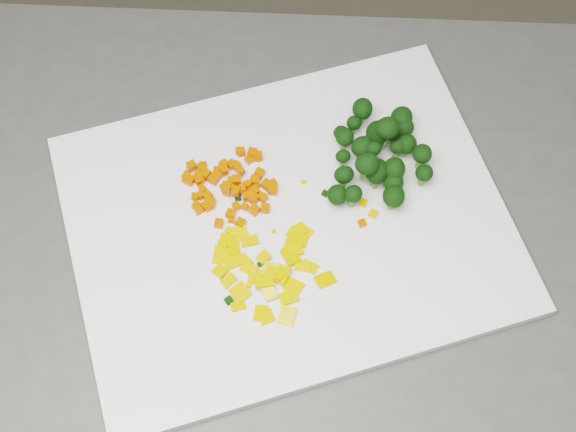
{
  "coord_description": "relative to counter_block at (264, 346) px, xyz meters",
  "views": [
    {
      "loc": [
        -0.16,
        -0.49,
        1.74
      ],
      "look_at": [
        -0.11,
        -0.07,
        0.92
      ],
      "focal_mm": 50.0,
      "sensor_mm": 36.0,
      "label": 1
    }
  ],
  "objects": [
    {
      "name": "carrot_cube_30",
      "position": [
        -0.01,
        0.07,
        0.47
      ],
      "size": [
        0.01,
        0.01,
        0.01
      ],
      "primitive_type": "cube",
      "rotation": [
        0.0,
        0.0,
        2.31
      ],
      "color": "#E24602",
      "rests_on": "carrot_pile"
    },
    {
      "name": "carrot_cube_59",
      "position": [
        -0.01,
        0.02,
        0.47
      ],
      "size": [
        0.01,
        0.01,
        0.01
      ],
      "primitive_type": "cube",
      "rotation": [
        0.0,
        0.0,
        0.94
      ],
      "color": "#E24602",
      "rests_on": "carrot_pile"
    },
    {
      "name": "pepper_chunk_1",
      "position": [
        -0.02,
        -0.02,
        0.47
      ],
      "size": [
        0.02,
        0.02,
        0.01
      ],
      "primitive_type": "cube",
      "rotation": [
        0.13,
        -0.07,
        0.27
      ],
      "color": "#F6AF0C",
      "rests_on": "pepper_pile"
    },
    {
      "name": "pepper_chunk_36",
      "position": [
        -0.01,
        -0.06,
        0.47
      ],
      "size": [
        0.02,
        0.02,
        0.01
      ],
      "primitive_type": "cube",
      "rotation": [
        -0.13,
        0.06,
        2.63
      ],
      "color": "#F6AF0C",
      "rests_on": "pepper_pile"
    },
    {
      "name": "pepper_chunk_15",
      "position": [
        0.01,
        -0.07,
        0.47
      ],
      "size": [
        0.02,
        0.02,
        0.01
      ],
      "primitive_type": "cube",
      "rotation": [
        0.02,
        0.03,
        1.28
      ],
      "color": "#F6AF0C",
      "rests_on": "pepper_pile"
    },
    {
      "name": "carrot_cube_14",
      "position": [
        -0.0,
        0.03,
        0.47
      ],
      "size": [
        0.01,
        0.01,
        0.01
      ],
      "primitive_type": "cube",
      "rotation": [
        0.0,
        0.0,
        0.02
      ],
      "color": "#E24602",
      "rests_on": "carrot_pile"
    },
    {
      "name": "pepper_chunk_9",
      "position": [
        -0.02,
        -0.09,
        0.47
      ],
      "size": [
        0.03,
        0.03,
        0.01
      ],
      "primitive_type": "cube",
      "rotation": [
        0.02,
        -0.11,
        0.53
      ],
      "color": "#F6AF0C",
      "rests_on": "pepper_pile"
    },
    {
      "name": "carrot_cube_56",
      "position": [
        0.01,
        0.08,
        0.47
      ],
      "size": [
        0.01,
        0.01,
        0.01
      ],
      "primitive_type": "cube",
      "rotation": [
        0.0,
        0.0,
        0.01
      ],
      "color": "#E24602",
      "rests_on": "carrot_pile"
    },
    {
      "name": "carrot_cube_28",
      "position": [
        -0.03,
        0.06,
        0.48
      ],
      "size": [
        0.01,
        0.01,
        0.01
      ],
      "primitive_type": "cube",
      "rotation": [
        0.0,
        0.0,
        0.08
      ],
      "color": "#E24602",
      "rests_on": "carrot_pile"
    },
    {
      "name": "broccoli_floret_8",
      "position": [
        0.13,
        0.03,
        0.5
      ],
      "size": [
        0.04,
        0.04,
        0.04
      ],
      "primitive_type": null,
      "color": "black",
      "rests_on": "broccoli_pile"
    },
    {
      "name": "carrot_cube_51",
      "position": [
        -0.03,
        0.04,
        0.48
      ],
      "size": [
        0.01,
        0.01,
        0.01
      ],
      "primitive_type": "cube",
      "rotation": [
        0.0,
        0.0,
        2.79
      ],
      "color": "#E24602",
      "rests_on": "carrot_pile"
    },
    {
      "name": "pepper_chunk_5",
      "position": [
        0.03,
        -0.08,
        0.47
      ],
      "size": [
        0.02,
        0.02,
        0.01
      ],
      "primitive_type": "cube",
      "rotation": [
        -0.13,
        -0.06,
        1.04
      ],
      "color": "#F6AF0C",
      "rests_on": "pepper_pile"
    },
    {
      "name": "carrot_cube_3",
      "position": [
        -0.03,
        0.08,
        0.47
      ],
      "size": [
        0.01,
        0.01,
        0.01
      ],
      "primitive_type": "cube",
      "rotation": [
        0.0,
        0.0,
        2.09
      ],
      "color": "#E24602",
      "rests_on": "carrot_pile"
    },
    {
      "name": "pepper_chunk_3",
      "position": [
        0.01,
        -0.05,
        0.47
      ],
      "size": [
        0.02,
        0.02,
        0.01
      ],
      "primitive_type": "cube",
      "rotation": [
        0.01,
        -0.1,
        0.6
      ],
      "color": "#F6AF0C",
      "rests_on": "pepper_pile"
    },
    {
      "name": "carrot_cube_2",
      "position": [
        -0.06,
        0.06,
        0.47
      ],
      "size": [
        0.01,
        0.01,
        0.01
      ],
      "primitive_type": "cube",
      "rotation": [
        0.0,
        0.0,
        0.45
      ],
      "color": "#E24602",
      "rests_on": "carrot_pile"
    },
    {
      "name": "pepper_chunk_20",
      "position": [
        -0.0,
        -0.12,
        0.47
      ],
      "size": [
        0.02,
        0.02,
        0.01
      ],
      "primitive_type": "cube",
      "rotation": [
        -0.13,
        0.09,
        1.31
      ],
      "color": "#F6AF0C",
      "rests_on": "pepper_pile"
    },
    {
      "name": "carrot_cube_26",
      "position": [
        -0.02,
        0.07,
        0.47
      ],
      "size": [
        0.01,
        0.01,
        0.01
      ],
      "primitive_type": "cube",
      "rotation": [
        0.0,
        0.0,
        2.09
      ],
      "color": "#E24602",
      "rests_on": "carrot_pile"
    },
    {
      "name": "carrot_cube_6",
      "position": [
        -0.07,
        0.07,
        0.47
      ],
      "size": [
        0.01,
        0.01,
        0.01
      ],
      "primitive_type": "cube",
      "rotation": [
        0.0,
        0.0,
        1.06
      ],
      "color": "#E24602",
      "rests_on": "carrot_pile"
    },
    {
      "name": "pepper_chunk_21",
      "position": [
        0.02,
        -0.12,
        0.47
      ],
      "size": [
        0.02,
        0.03,
        0.01
      ],
      "primitive_type": "cube",
      "rotation": [
        -0.1,
        -0.15,
        1.22
      ],
      "color": "#F6AF0C",
      "rests_on": "pepper_pile"
    },
    {
      "name": "carrot_cube_37",
      "position": [
        -0.01,
        0.09,
        0.47
      ],
      "size": [
        0.01,
        0.01,
        0.01
      ],
      "primitive_type": "cube",
      "rotation": [
        0.0,
        0.0,
        0.0
      ],
      "color": "#E24602",
      "rests_on": "carrot_pile"
    },
    {
      "name": "broccoli_floret_20",
      "position": [
        0.15,
        0.06,
        0.49
      ],
      "size": [
        0.02,
        0.02,
        0.03
      ],
      "primitive_type": null,
      "color": "black",
      "rests_on": "broccoli_pile"
    },
    {
      "name": "stray_bit_6",
      "position": [
        -0.03,
        -0.01,
        0.47
      ],
      "size": [
        0.01,
        0.01,
        0.01
      ],
      "primitive_type": "cube",
      "rotation": [
        0.0,
        0.0,
        2.21
      ],
      "color": "#F6AF0C",
      "rests_on": "cutting_board"
    },
    {
      "name": "carrot_cube_5",
      "position": [
        -0.07,
        0.06,
        0.47
      ],
      "size": [
        0.01,
        0.01,
        0.01
      ],
      "primitive_type": "cube",
      "rotation": [
        0.0,
        0.0,
        2.65
      ],
      "color": "#E24602",
      "rests_on": "carrot_pile"
    },
    {
      "name": "broccoli_floret_13",
      "position": [
        0.2,
        0.05,
        0.48
      ],
      "size": [
        0.03,
        0.03,
        0.04
      ],
      "primitive_type": null,
      "color": "black",
      "rests_on": "broccoli_pile"
    },
    {
      "name": "broccoli_floret_23",
      "position": [
        0.16,
        0.08,
        0.48
      ],
      "size": [
        0.04,
        0.04,
        0.04
      ],
      "primitive_type": null,
      "color": "black",
      "rests_on": "broccoli_pile"
    },
    {
      "name": "carrot_cube_25",
      "position": [
        0.0,
        0.02,
        0.47
      ],
      "size": [
        0.02,
        0.02,
        0.01
      ],
      "primitive_type": "cube",
      "rotation": [
        0.0,
        0.0,
        2.33
      ],
      "color": "#E24602",
      "rests_on": "carrot_pile"
    },
    {
      "name": "carrot_cube_32",
      "position": [
        0.03,
        0.04,
        0.47
      ],
      "size": [
        0.01,
        0.01,
        0.01
      ],
      "primitive_type": "cube",
      "rotation": [
        0.0,
        0.0,
        1.99
      ],
      "color": "#E24602",
      "rests_on": "carrot_pile"
    },
    {
      "name": "carrot_cube_46",
      "position": [
        -0.0,
        0.04,
        0.48
      ],
      "size": [
        0.01,
        0.01,
        0.01
      ],
      "primitive_type": "cube",
      "rotation": [
        0.0,
        0.0,
        2.18
      ],
      "color": "#E24602",
      "rests_on": "carrot_pile"
    },
    {
      "name": "pepper_chunk_33",
      "position": [
        -0.01,
        -0.03,
        0.47
      ],
      "size": [
        0.02,
        0.01,
        0.01
      ],
      "primitive_type": "cube",
      "rotation": [
        0.02,
        -0.14,
        0.11
      ],
      "color": "#F6AF0C",
      "rests_on": "pepper_pile"
    },
    {
      "name": "stray_bit_11",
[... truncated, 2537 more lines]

